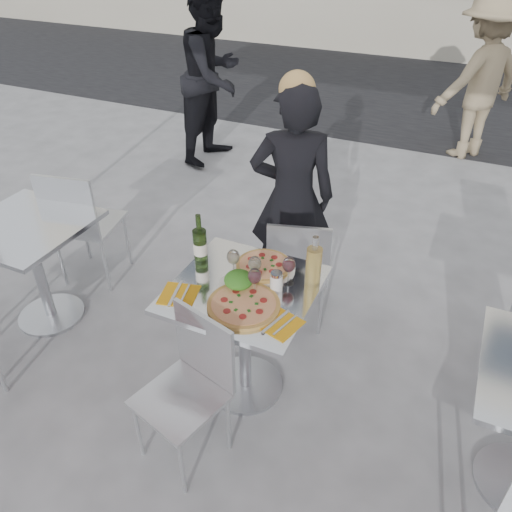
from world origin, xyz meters
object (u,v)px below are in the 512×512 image
at_px(woman_diner, 292,198).
at_px(pedestrian_a, 213,76).
at_px(pedestrian_b, 480,79).
at_px(pizza_far, 264,266).
at_px(chair_far, 298,265).
at_px(napkin_left, 179,294).
at_px(napkin_right, 280,323).
at_px(wineglass_white_a, 233,258).
at_px(carafe, 314,266).
at_px(wineglass_red_a, 255,277).
at_px(salad_plate, 239,281).
at_px(wineglass_white_b, 255,265).
at_px(wineglass_red_b, 289,266).
at_px(wine_bottle, 200,244).
at_px(sugar_shaker, 276,281).
at_px(side_chair_lfar, 80,219).
at_px(side_table_left, 33,253).
at_px(pizza_near, 244,305).
at_px(chair_near, 192,378).
at_px(main_table, 244,318).

relative_size(woman_diner, pedestrian_a, 0.85).
bearing_deg(pedestrian_a, pedestrian_b, -59.46).
bearing_deg(pizza_far, chair_far, 84.34).
bearing_deg(napkin_left, pizza_far, 38.31).
bearing_deg(napkin_right, wineglass_white_a, 161.50).
xyz_separation_m(napkin_left, napkin_right, (0.54, 0.01, 0.00)).
relative_size(carafe, wineglass_red_a, 1.84).
bearing_deg(salad_plate, pedestrian_a, 120.65).
height_order(carafe, wineglass_white_a, carafe).
bearing_deg(pedestrian_a, wineglass_white_b, -143.45).
relative_size(pedestrian_a, salad_plate, 8.22).
relative_size(wineglass_white_b, wineglass_red_b, 1.00).
distance_m(wine_bottle, napkin_left, 0.32).
height_order(salad_plate, wine_bottle, wine_bottle).
relative_size(pizza_far, wineglass_white_b, 2.15).
distance_m(carafe, sugar_shaker, 0.20).
height_order(side_chair_lfar, wineglass_red_a, side_chair_lfar).
relative_size(side_chair_lfar, pizza_far, 2.73).
bearing_deg(wineglass_red_a, napkin_left, -154.80).
relative_size(chair_far, wineglass_red_b, 5.32).
height_order(salad_plate, wineglass_red_b, wineglass_red_b).
relative_size(side_table_left, pizza_far, 2.22).
xyz_separation_m(carafe, wineglass_white_b, (-0.28, -0.10, -0.01)).
distance_m(chair_far, pizza_near, 0.81).
bearing_deg(chair_near, pedestrian_a, 132.25).
xyz_separation_m(wineglass_white_a, wineglass_red_a, (0.17, -0.10, 0.00)).
relative_size(pizza_near, wineglass_white_a, 2.28).
xyz_separation_m(wine_bottle, wineglass_red_b, (0.50, 0.02, -0.00)).
distance_m(chair_near, napkin_left, 0.42).
relative_size(pedestrian_a, pizza_near, 5.04).
bearing_deg(pizza_far, woman_diner, 99.93).
height_order(sugar_shaker, wineglass_red_b, wineglass_red_b).
bearing_deg(main_table, side_chair_lfar, 163.50).
relative_size(main_table, pedestrian_a, 0.41).
bearing_deg(wine_bottle, woman_diner, 76.64).
bearing_deg(pedestrian_b, sugar_shaker, 29.96).
bearing_deg(wineglass_red_a, pedestrian_b, 80.13).
bearing_deg(wineglass_red_b, pedestrian_a, 124.99).
bearing_deg(pizza_far, sugar_shaker, -47.06).
xyz_separation_m(carafe, wineglass_red_a, (-0.24, -0.20, -0.01)).
xyz_separation_m(chair_far, wineglass_white_a, (-0.17, -0.56, 0.36)).
bearing_deg(carafe, napkin_left, -148.37).
height_order(main_table, side_chair_lfar, side_chair_lfar).
relative_size(chair_far, chair_near, 1.02).
height_order(salad_plate, wineglass_white_b, wineglass_white_b).
distance_m(pizza_far, carafe, 0.30).
bearing_deg(side_table_left, wineglass_white_b, 2.45).
height_order(carafe, wineglass_red_a, carafe).
xyz_separation_m(main_table, pizza_near, (0.06, -0.14, 0.22)).
distance_m(main_table, side_table_left, 1.50).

